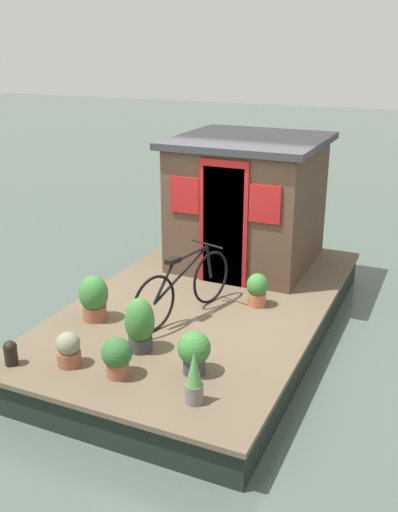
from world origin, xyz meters
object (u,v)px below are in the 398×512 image
object	(u,v)px
mooring_bollard	(11,352)
potted_plant_fern	(69,349)
bicycle	(184,287)
houseboat_cabin	(248,201)
potted_plant_succulent	(194,378)
potted_plant_rosemary	(94,298)
potted_plant_geranium	(257,289)
potted_plant_ivy	(140,325)
potted_plant_sage	(117,356)
potted_plant_mint	(194,351)

from	to	relation	value
mooring_bollard	potted_plant_fern	bearing A→B (deg)	-66.58
bicycle	potted_plant_fern	distance (m)	1.71
houseboat_cabin	potted_plant_succulent	xyz separation A→B (m)	(-3.85, -0.87, -0.72)
potted_plant_rosemary	potted_plant_fern	distance (m)	1.12
houseboat_cabin	potted_plant_geranium	distance (m)	1.82
potted_plant_rosemary	potted_plant_ivy	distance (m)	1.01
potted_plant_sage	mooring_bollard	size ratio (longest dim) A/B	1.55
potted_plant_rosemary	potted_plant_ivy	world-z (taller)	potted_plant_ivy
potted_plant_sage	potted_plant_fern	world-z (taller)	potted_plant_sage
potted_plant_fern	potted_plant_geranium	xyz separation A→B (m)	(2.27, -1.35, 0.04)
houseboat_cabin	potted_plant_mint	size ratio (longest dim) A/B	4.68
potted_plant_succulent	potted_plant_ivy	bearing A→B (deg)	55.40
houseboat_cabin	potted_plant_mint	world-z (taller)	houseboat_cabin
mooring_bollard	bicycle	bearing A→B (deg)	-32.85
potted_plant_mint	potted_plant_fern	bearing A→B (deg)	107.58
potted_plant_geranium	mooring_bollard	xyz separation A→B (m)	(-2.52, 1.93, -0.08)
bicycle	mooring_bollard	xyz separation A→B (m)	(-1.84, 1.19, -0.25)
potted_plant_sage	mooring_bollard	bearing A→B (deg)	103.07
bicycle	potted_plant_mint	world-z (taller)	bicycle
potted_plant_succulent	potted_plant_sage	size ratio (longest dim) A/B	1.29
potted_plant_rosemary	potted_plant_succulent	bearing A→B (deg)	-120.64
potted_plant_ivy	mooring_bollard	xyz separation A→B (m)	(-0.85, 1.11, -0.16)
potted_plant_succulent	potted_plant_geranium	size ratio (longest dim) A/B	1.27
potted_plant_mint	houseboat_cabin	bearing A→B (deg)	10.78
potted_plant_fern	mooring_bollard	xyz separation A→B (m)	(-0.25, 0.58, -0.04)
bicycle	mooring_bollard	size ratio (longest dim) A/B	6.19
bicycle	potted_plant_geranium	xyz separation A→B (m)	(0.68, -0.74, -0.16)
potted_plant_sage	potted_plant_fern	xyz separation A→B (m)	(-0.02, 0.60, -0.04)
potted_plant_sage	potted_plant_mint	bearing A→B (deg)	-60.96
potted_plant_sage	potted_plant_ivy	world-z (taller)	potted_plant_ivy
potted_plant_fern	potted_plant_ivy	xyz separation A→B (m)	(0.60, -0.54, 0.12)
potted_plant_succulent	potted_plant_sage	distance (m)	0.93
potted_plant_fern	mooring_bollard	size ratio (longest dim) A/B	1.37
bicycle	houseboat_cabin	bearing A→B (deg)	-1.19
potted_plant_mint	potted_plant_fern	size ratio (longest dim) A/B	1.21
potted_plant_mint	potted_plant_ivy	distance (m)	0.78
houseboat_cabin	bicycle	world-z (taller)	houseboat_cabin
potted_plant_sage	potted_plant_mint	size ratio (longest dim) A/B	0.94
potted_plant_ivy	mooring_bollard	bearing A→B (deg)	127.39
houseboat_cabin	potted_plant_rosemary	distance (m)	2.99
potted_plant_ivy	mooring_bollard	distance (m)	1.41
potted_plant_succulent	potted_plant_geranium	distance (m)	2.36
bicycle	potted_plant_ivy	distance (m)	0.99
houseboat_cabin	potted_plant_sage	world-z (taller)	houseboat_cabin
potted_plant_fern	mooring_bollard	distance (m)	0.63
potted_plant_sage	potted_plant_rosemary	size ratio (longest dim) A/B	0.75
bicycle	potted_plant_rosemary	world-z (taller)	bicycle
potted_plant_rosemary	potted_plant_ivy	xyz separation A→B (m)	(-0.44, -0.91, 0.02)
mooring_bollard	houseboat_cabin	bearing A→B (deg)	-17.05
potted_plant_succulent	mooring_bollard	distance (m)	2.11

